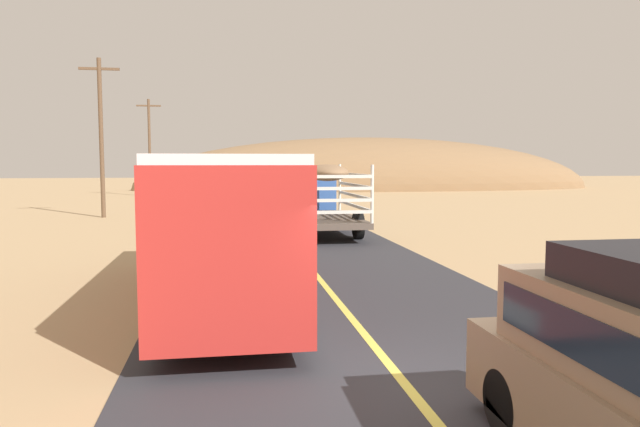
% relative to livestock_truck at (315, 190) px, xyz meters
% --- Properties ---
extents(ground_plane, '(240.00, 240.00, 0.00)m').
position_rel_livestock_truck_xyz_m(ground_plane, '(-1.78, -19.93, -1.79)').
color(ground_plane, tan).
extents(road_surface, '(8.00, 120.00, 0.02)m').
position_rel_livestock_truck_xyz_m(road_surface, '(-1.78, -19.93, -1.78)').
color(road_surface, '#2D2D33').
rests_on(road_surface, ground).
extents(road_centre_line, '(0.16, 117.60, 0.00)m').
position_rel_livestock_truck_xyz_m(road_centre_line, '(-1.78, -19.93, -1.77)').
color(road_centre_line, '#D8CC4C').
rests_on(road_centre_line, road_surface).
extents(livestock_truck, '(2.53, 9.70, 3.02)m').
position_rel_livestock_truck_xyz_m(livestock_truck, '(0.00, 0.00, 0.00)').
color(livestock_truck, '#3359A5').
rests_on(livestock_truck, road_surface).
extents(bus, '(2.54, 10.00, 3.21)m').
position_rel_livestock_truck_xyz_m(bus, '(-4.18, -14.42, -0.04)').
color(bus, red).
rests_on(bus, road_surface).
extents(car_far, '(1.90, 4.62, 1.93)m').
position_rel_livestock_truck_xyz_m(car_far, '(-4.10, 13.72, -0.70)').
color(car_far, '#8C7259').
rests_on(car_far, road_surface).
extents(power_pole_mid, '(2.20, 0.24, 8.95)m').
position_rel_livestock_truck_xyz_m(power_pole_mid, '(-11.11, 7.20, 2.98)').
color(power_pole_mid, brown).
rests_on(power_pole_mid, ground).
extents(power_pole_far, '(2.20, 0.24, 8.95)m').
position_rel_livestock_truck_xyz_m(power_pole_far, '(-11.11, 28.69, 2.98)').
color(power_pole_far, brown).
rests_on(power_pole_far, ground).
extents(distant_hill, '(55.66, 16.27, 12.27)m').
position_rel_livestock_truck_xyz_m(distant_hill, '(13.03, 41.08, -1.79)').
color(distant_hill, olive).
rests_on(distant_hill, ground).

